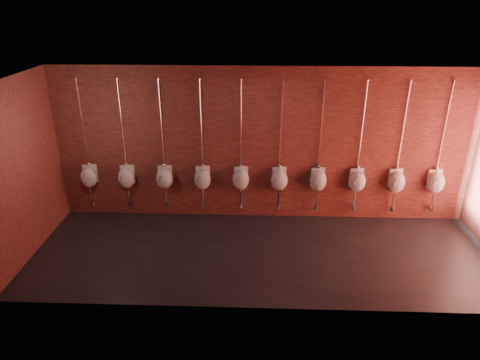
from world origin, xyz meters
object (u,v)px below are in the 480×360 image
object	(u,v)px
urinal_1	(127,177)
urinal_4	(241,179)
urinal_0	(89,177)
urinal_3	(202,178)
urinal_2	(164,178)
urinal_5	(279,179)
urinal_6	(318,180)
urinal_8	(396,181)
urinal_9	(436,182)
urinal_7	(357,181)

from	to	relation	value
urinal_1	urinal_4	xyz separation A→B (m)	(2.40, 0.00, 0.00)
urinal_0	urinal_3	distance (m)	2.40
urinal_2	urinal_5	bearing A→B (deg)	0.00
urinal_6	urinal_0	bearing A→B (deg)	180.00
urinal_6	urinal_8	size ratio (longest dim) A/B	1.00
urinal_2	urinal_8	distance (m)	4.80
urinal_0	urinal_4	size ratio (longest dim) A/B	1.00
urinal_1	urinal_2	distance (m)	0.80
urinal_4	urinal_5	size ratio (longest dim) A/B	1.00
urinal_5	urinal_1	bearing A→B (deg)	180.00
urinal_4	urinal_9	bearing A→B (deg)	0.00
urinal_3	urinal_9	world-z (taller)	same
urinal_2	urinal_7	world-z (taller)	same
urinal_3	urinal_5	distance (m)	1.60
urinal_1	urinal_7	bearing A→B (deg)	0.00
urinal_4	urinal_6	distance (m)	1.60
urinal_2	urinal_0	bearing A→B (deg)	180.00
urinal_3	urinal_8	bearing A→B (deg)	0.00
urinal_1	urinal_7	xyz separation A→B (m)	(4.80, 0.00, 0.00)
urinal_7	urinal_9	world-z (taller)	same
urinal_5	urinal_9	xyz separation A→B (m)	(3.20, 0.00, 0.00)
urinal_2	urinal_3	xyz separation A→B (m)	(0.80, 0.00, 0.00)
urinal_0	urinal_9	xyz separation A→B (m)	(7.20, 0.00, 0.00)
urinal_3	urinal_1	bearing A→B (deg)	180.00
urinal_9	urinal_4	bearing A→B (deg)	180.00
urinal_6	urinal_1	bearing A→B (deg)	180.00
urinal_1	urinal_7	world-z (taller)	same
urinal_2	urinal_8	bearing A→B (deg)	0.00
urinal_1	urinal_3	world-z (taller)	same
urinal_0	urinal_4	world-z (taller)	same
urinal_5	urinal_8	world-z (taller)	same
urinal_3	urinal_8	world-z (taller)	same
urinal_0	urinal_3	xyz separation A→B (m)	(2.40, 0.00, 0.00)
urinal_3	urinal_7	bearing A→B (deg)	0.00
urinal_3	urinal_7	size ratio (longest dim) A/B	1.00
urinal_3	urinal_8	size ratio (longest dim) A/B	1.00
urinal_4	urinal_6	size ratio (longest dim) A/B	1.00
urinal_2	urinal_4	bearing A→B (deg)	0.00
urinal_5	urinal_7	size ratio (longest dim) A/B	1.00
urinal_0	urinal_8	xyz separation A→B (m)	(6.40, 0.00, 0.00)
urinal_3	urinal_9	distance (m)	4.80
urinal_2	urinal_4	distance (m)	1.60
urinal_1	urinal_9	distance (m)	6.40
urinal_3	urinal_5	size ratio (longest dim) A/B	1.00
urinal_7	urinal_8	world-z (taller)	same
urinal_2	urinal_7	bearing A→B (deg)	0.00
urinal_1	urinal_6	size ratio (longest dim) A/B	1.00
urinal_0	urinal_2	bearing A→B (deg)	0.00
urinal_4	urinal_9	world-z (taller)	same
urinal_2	urinal_8	xyz separation A→B (m)	(4.80, 0.00, 0.00)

